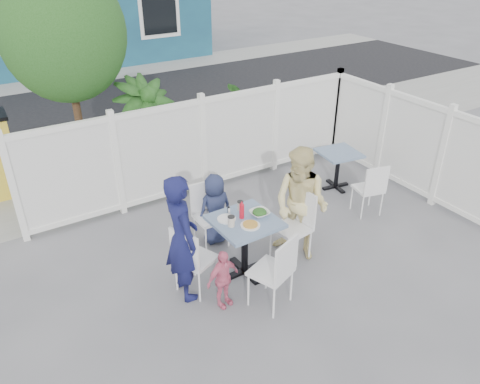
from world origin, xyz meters
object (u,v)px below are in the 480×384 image
chair_back (208,209)px  woman (301,205)px  chair_right (296,220)px  spare_table (338,160)px  chair_near (277,268)px  main_table (245,232)px  toddler (223,279)px  chair_left (191,256)px  boy (215,209)px  man (182,238)px

chair_back → woman: bearing=134.8°
chair_right → spare_table: bearing=-64.6°
chair_near → woman: (0.86, 0.67, 0.22)m
chair_near → chair_back: bearing=70.1°
main_table → toddler: main_table is taller
chair_back → woman: 1.29m
chair_left → boy: 1.12m
chair_left → man: 0.28m
chair_right → chair_left: bearing=79.8°
main_table → chair_near: 0.72m
spare_table → boy: boy is taller
main_table → chair_right: bearing=-4.0°
spare_table → woman: woman is taller
chair_right → boy: boy is taller
boy → toddler: bearing=63.3°
woman → chair_right: bearing=-106.6°
main_table → woman: 0.85m
chair_right → toddler: size_ratio=1.28×
chair_back → boy: boy is taller
chair_right → main_table: bearing=78.4°
chair_left → woman: (1.57, -0.06, 0.24)m
chair_back → woman: (0.89, -0.90, 0.25)m
chair_back → toddler: size_ratio=1.19×
chair_back → toddler: chair_back is taller
chair_near → man: (-0.80, 0.78, 0.24)m
spare_table → woman: bearing=-146.2°
chair_near → man: bearing=114.4°
main_table → toddler: (-0.54, -0.38, -0.24)m
main_table → chair_left: size_ratio=0.86×
chair_left → man: man is taller
chair_left → woman: bearing=64.6°
chair_left → chair_right: chair_right is taller
chair_right → boy: 1.14m
woman → toddler: 1.46m
chair_right → man: size_ratio=0.61×
woman → toddler: (-1.37, -0.33, -0.40)m
main_table → boy: 0.83m
man → woman: man is taller
chair_right → chair_near: chair_right is taller
chair_left → chair_back: bearing=117.8°
man → boy: man is taller
main_table → woman: (0.83, -0.05, 0.16)m
chair_left → woman: 1.59m
chair_left → chair_right: (1.50, -0.07, 0.03)m
man → woman: bearing=-91.5°
chair_back → boy: size_ratio=0.88×
main_table → chair_left: 0.74m
chair_left → chair_right: 1.50m
spare_table → chair_right: chair_right is taller
spare_table → chair_left: size_ratio=0.77×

